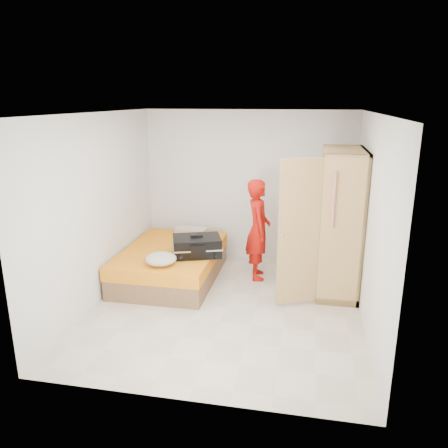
% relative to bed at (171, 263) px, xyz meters
% --- Properties ---
extents(room, '(4.00, 4.02, 2.60)m').
position_rel_bed_xyz_m(room, '(1.05, -0.82, 1.05)').
color(room, beige).
rests_on(room, ground).
extents(bed, '(1.42, 2.02, 0.50)m').
position_rel_bed_xyz_m(bed, '(0.00, 0.00, 0.00)').
color(bed, brown).
rests_on(bed, ground).
extents(wardrobe, '(1.13, 1.41, 2.10)m').
position_rel_bed_xyz_m(wardrobe, '(2.50, 0.03, 0.75)').
color(wardrobe, tan).
rests_on(wardrobe, ground).
extents(person, '(0.49, 0.65, 1.59)m').
position_rel_bed_xyz_m(person, '(1.34, 0.31, 0.55)').
color(person, red).
rests_on(person, ground).
extents(suitcase, '(0.85, 0.73, 0.31)m').
position_rel_bed_xyz_m(suitcase, '(0.48, -0.20, 0.39)').
color(suitcase, black).
rests_on(suitcase, bed).
extents(round_cushion, '(0.44, 0.44, 0.17)m').
position_rel_bed_xyz_m(round_cushion, '(0.07, -0.69, 0.33)').
color(round_cushion, beige).
rests_on(round_cushion, bed).
extents(pillow, '(0.57, 0.35, 0.10)m').
position_rel_bed_xyz_m(pillow, '(0.10, 0.85, 0.30)').
color(pillow, beige).
rests_on(pillow, bed).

